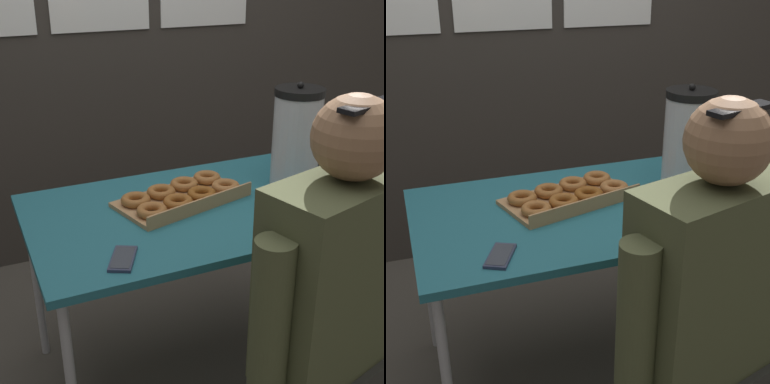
% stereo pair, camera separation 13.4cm
% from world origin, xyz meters
% --- Properties ---
extents(ground_plane, '(12.00, 12.00, 0.00)m').
position_xyz_m(ground_plane, '(0.00, 0.00, 0.00)').
color(ground_plane, '#4C473F').
extents(back_wall, '(6.00, 0.11, 2.52)m').
position_xyz_m(back_wall, '(0.00, 1.18, 1.26)').
color(back_wall, '#38332D').
rests_on(back_wall, ground).
extents(folding_table, '(1.19, 0.75, 0.73)m').
position_xyz_m(folding_table, '(0.00, 0.00, 0.68)').
color(folding_table, '#236675').
rests_on(folding_table, ground).
extents(donut_box, '(0.53, 0.37, 0.05)m').
position_xyz_m(donut_box, '(-0.02, 0.06, 0.75)').
color(donut_box, tan).
rests_on(donut_box, folding_table).
extents(coffee_urn, '(0.19, 0.21, 0.41)m').
position_xyz_m(coffee_urn, '(0.45, 0.03, 0.92)').
color(coffee_urn, silver).
rests_on(coffee_urn, folding_table).
extents(cell_phone, '(0.13, 0.16, 0.01)m').
position_xyz_m(cell_phone, '(-0.34, -0.25, 0.74)').
color(cell_phone, '#2D334C').
rests_on(cell_phone, folding_table).
extents(person_seated, '(0.62, 0.35, 1.26)m').
position_xyz_m(person_seated, '(0.16, -0.61, 0.60)').
color(person_seated, '#33332D').
rests_on(person_seated, ground).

